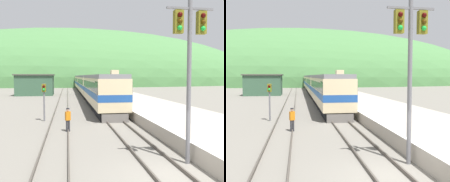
% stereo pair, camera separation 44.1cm
% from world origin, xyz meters
% --- Properties ---
extents(ground_plane, '(500.00, 500.00, 0.00)m').
position_xyz_m(ground_plane, '(0.00, 0.00, 0.00)').
color(ground_plane, slate).
extents(track_main, '(1.52, 180.00, 0.16)m').
position_xyz_m(track_main, '(0.00, 70.00, 0.08)').
color(track_main, '#4C443D').
rests_on(track_main, ground).
extents(track_siding, '(1.52, 180.00, 0.16)m').
position_xyz_m(track_siding, '(-4.73, 70.00, 0.08)').
color(track_siding, '#4C443D').
rests_on(track_siding, ground).
extents(platform, '(7.15, 140.00, 0.87)m').
position_xyz_m(platform, '(5.27, 50.00, 0.43)').
color(platform, '#ADA393').
rests_on(platform, ground).
extents(distant_hills, '(201.18, 90.53, 54.47)m').
position_xyz_m(distant_hills, '(0.00, 125.50, 0.00)').
color(distant_hills, '#477A42').
rests_on(distant_hills, ground).
extents(station_shed, '(7.93, 6.45, 4.40)m').
position_xyz_m(station_shed, '(-10.72, 47.32, 2.22)').
color(station_shed, '#385B42').
rests_on(station_shed, ground).
extents(express_train_lead_car, '(3.04, 20.12, 4.55)m').
position_xyz_m(express_train_lead_car, '(0.00, 22.04, 2.29)').
color(express_train_lead_car, black).
rests_on(express_train_lead_car, ground).
extents(carriage_second, '(3.03, 22.21, 4.19)m').
position_xyz_m(carriage_second, '(0.00, 44.32, 2.28)').
color(carriage_second, black).
rests_on(carriage_second, ground).
extents(carriage_third, '(3.03, 22.21, 4.19)m').
position_xyz_m(carriage_third, '(0.00, 67.41, 2.28)').
color(carriage_third, black).
rests_on(carriage_third, ground).
extents(carriage_fourth, '(3.03, 22.21, 4.19)m').
position_xyz_m(carriage_fourth, '(0.00, 90.51, 2.28)').
color(carriage_fourth, black).
rests_on(carriage_fourth, ground).
extents(signal_mast_main, '(2.20, 0.42, 7.94)m').
position_xyz_m(signal_mast_main, '(1.39, 1.39, 5.21)').
color(signal_mast_main, slate).
rests_on(signal_mast_main, ground).
extents(signal_post_siding, '(0.36, 0.42, 3.39)m').
position_xyz_m(signal_post_siding, '(-6.10, 14.15, 2.45)').
color(signal_post_siding, slate).
rests_on(signal_post_siding, ground).
extents(track_worker, '(0.42, 0.35, 1.71)m').
position_xyz_m(track_worker, '(-4.03, 9.40, 0.97)').
color(track_worker, '#2D2D33').
rests_on(track_worker, ground).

